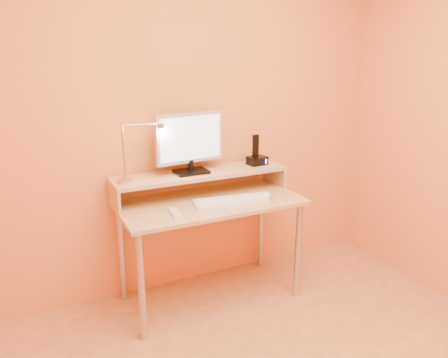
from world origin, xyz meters
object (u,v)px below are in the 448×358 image
mouse (266,195)px  keyboard (231,202)px  monitor_panel (190,138)px  phone_dock (257,161)px  remote_control (175,213)px  lamp_base (126,181)px

mouse → keyboard: bearing=-157.5°
monitor_panel → phone_dock: monitor_panel is taller
keyboard → mouse: bearing=7.9°
phone_dock → remote_control: phone_dock is taller
lamp_base → keyboard: bearing=-20.4°
lamp_base → remote_control: bearing=-49.5°
phone_dock → mouse: 0.32m
keyboard → monitor_panel: bearing=130.4°
keyboard → mouse: size_ratio=4.09×
lamp_base → monitor_panel: bearing=5.1°
phone_dock → lamp_base: bearing=175.7°
monitor_panel → keyboard: monitor_panel is taller
mouse → phone_dock: bearing=95.4°
lamp_base → remote_control: lamp_base is taller
lamp_base → phone_dock: (0.96, 0.03, 0.02)m
mouse → remote_control: bearing=-154.5°
monitor_panel → phone_dock: 0.55m
monitor_panel → keyboard: bearing=-64.3°
phone_dock → mouse: size_ratio=1.10×
monitor_panel → mouse: size_ratio=4.11×
phone_dock → keyboard: 0.47m
phone_dock → keyboard: (-0.34, -0.26, -0.18)m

